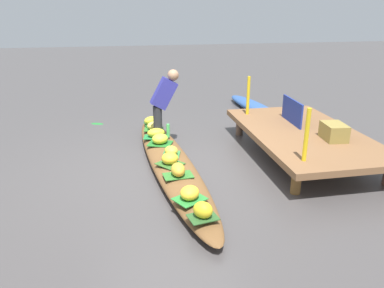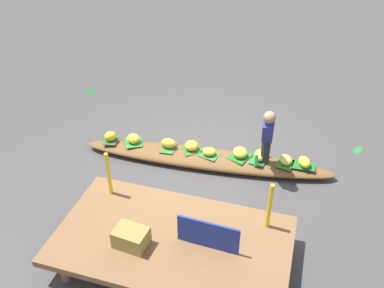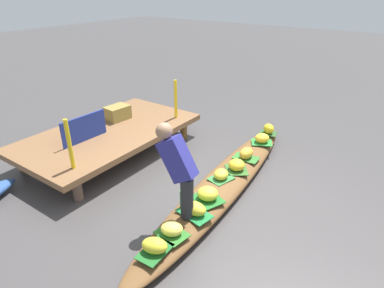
% 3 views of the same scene
% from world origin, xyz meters
% --- Properties ---
extents(canal_water, '(40.00, 40.00, 0.00)m').
position_xyz_m(canal_water, '(0.00, 0.00, 0.00)').
color(canal_water, '#474342').
rests_on(canal_water, ground).
extents(dock_platform, '(3.20, 1.80, 0.45)m').
position_xyz_m(dock_platform, '(-0.14, 2.31, 0.39)').
color(dock_platform, brown).
rests_on(dock_platform, ground).
extents(vendor_boat, '(4.69, 1.01, 0.22)m').
position_xyz_m(vendor_boat, '(0.00, 0.00, 0.11)').
color(vendor_boat, brown).
rests_on(vendor_boat, ground).
extents(leaf_mat_0, '(0.41, 0.28, 0.01)m').
position_xyz_m(leaf_mat_0, '(-1.74, -0.15, 0.22)').
color(leaf_mat_0, '#206526').
rests_on(leaf_mat_0, vendor_boat).
extents(banana_bunch_0, '(0.29, 0.34, 0.16)m').
position_xyz_m(banana_bunch_0, '(-1.74, -0.15, 0.31)').
color(banana_bunch_0, yellow).
rests_on(banana_bunch_0, vendor_boat).
extents(leaf_mat_1, '(0.34, 0.48, 0.01)m').
position_xyz_m(leaf_mat_1, '(-0.96, -0.13, 0.22)').
color(leaf_mat_1, '#1E7638').
rests_on(leaf_mat_1, vendor_boat).
extents(banana_bunch_1, '(0.22, 0.32, 0.16)m').
position_xyz_m(banana_bunch_1, '(-0.96, -0.13, 0.30)').
color(banana_bunch_1, gold).
rests_on(banana_bunch_1, vendor_boat).
extents(leaf_mat_2, '(0.46, 0.49, 0.01)m').
position_xyz_m(leaf_mat_2, '(-0.60, -0.10, 0.22)').
color(leaf_mat_2, '#226B27').
rests_on(leaf_mat_2, vendor_boat).
extents(banana_bunch_2, '(0.35, 0.37, 0.18)m').
position_xyz_m(banana_bunch_2, '(-0.60, -0.10, 0.31)').
color(banana_bunch_2, yellow).
rests_on(banana_bunch_2, vendor_boat).
extents(leaf_mat_3, '(0.33, 0.40, 0.01)m').
position_xyz_m(leaf_mat_3, '(-1.42, -0.13, 0.22)').
color(leaf_mat_3, '#2F7529').
rests_on(leaf_mat_3, vendor_boat).
extents(banana_bunch_3, '(0.30, 0.32, 0.15)m').
position_xyz_m(banana_bunch_3, '(-1.42, -0.13, 0.30)').
color(banana_bunch_3, '#F9E258').
rests_on(banana_bunch_3, vendor_boat).
extents(leaf_mat_4, '(0.44, 0.46, 0.01)m').
position_xyz_m(leaf_mat_4, '(1.43, 0.04, 0.22)').
color(leaf_mat_4, '#2B8434').
rests_on(leaf_mat_4, vendor_boat).
extents(banana_bunch_4, '(0.35, 0.34, 0.17)m').
position_xyz_m(banana_bunch_4, '(1.43, 0.04, 0.31)').
color(banana_bunch_4, yellow).
rests_on(banana_bunch_4, vendor_boat).
extents(leaf_mat_5, '(0.29, 0.43, 0.01)m').
position_xyz_m(leaf_mat_5, '(0.73, 0.01, 0.22)').
color(leaf_mat_5, '#31732B').
rests_on(leaf_mat_5, vendor_boat).
extents(banana_bunch_5, '(0.30, 0.21, 0.18)m').
position_xyz_m(banana_bunch_5, '(0.73, 0.01, 0.31)').
color(banana_bunch_5, gold).
rests_on(banana_bunch_5, vendor_boat).
extents(leaf_mat_6, '(0.30, 0.36, 0.01)m').
position_xyz_m(leaf_mat_6, '(1.87, 0.11, 0.22)').
color(leaf_mat_6, '#2C5627').
rests_on(leaf_mat_6, vendor_boat).
extents(banana_bunch_6, '(0.30, 0.30, 0.19)m').
position_xyz_m(banana_bunch_6, '(1.87, 0.11, 0.32)').
color(banana_bunch_6, yellow).
rests_on(banana_bunch_6, vendor_boat).
extents(leaf_mat_7, '(0.40, 0.35, 0.01)m').
position_xyz_m(leaf_mat_7, '(-0.06, 0.02, 0.22)').
color(leaf_mat_7, '#367A39').
rests_on(leaf_mat_7, vendor_boat).
extents(banana_bunch_7, '(0.27, 0.24, 0.14)m').
position_xyz_m(banana_bunch_7, '(-0.06, 0.02, 0.30)').
color(banana_bunch_7, yellow).
rests_on(banana_bunch_7, vendor_boat).
extents(leaf_mat_8, '(0.47, 0.47, 0.01)m').
position_xyz_m(leaf_mat_8, '(0.30, -0.05, 0.22)').
color(leaf_mat_8, '#346527').
rests_on(leaf_mat_8, vendor_boat).
extents(banana_bunch_8, '(0.27, 0.27, 0.18)m').
position_xyz_m(banana_bunch_8, '(0.30, -0.05, 0.31)').
color(banana_bunch_8, yellow).
rests_on(banana_bunch_8, vendor_boat).
extents(vendor_person, '(0.22, 0.53, 1.19)m').
position_xyz_m(vendor_person, '(-1.06, 0.03, 0.90)').
color(vendor_person, '#28282D').
rests_on(vendor_person, vendor_boat).
extents(water_bottle, '(0.06, 0.06, 0.25)m').
position_xyz_m(water_bottle, '(-0.93, 0.08, 0.34)').
color(water_bottle, '#4EBE60').
rests_on(water_bottle, vendor_boat).
extents(market_banner, '(0.84, 0.06, 0.43)m').
position_xyz_m(market_banner, '(-0.64, 2.31, 0.67)').
color(market_banner, navy).
rests_on(market_banner, dock_platform).
extents(railing_post_west, '(0.06, 0.06, 0.75)m').
position_xyz_m(railing_post_west, '(-1.34, 1.71, 0.82)').
color(railing_post_west, yellow).
rests_on(railing_post_west, dock_platform).
extents(railing_post_east, '(0.06, 0.06, 0.75)m').
position_xyz_m(railing_post_east, '(1.06, 1.71, 0.82)').
color(railing_post_east, yellow).
rests_on(railing_post_east, dock_platform).
extents(produce_crate, '(0.47, 0.36, 0.26)m').
position_xyz_m(produce_crate, '(0.34, 2.58, 0.58)').
color(produce_crate, olive).
rests_on(produce_crate, dock_platform).
extents(drifting_plant_0, '(0.24, 0.32, 0.01)m').
position_xyz_m(drifting_plant_0, '(-2.73, -1.27, 0.00)').
color(drifting_plant_0, '#247B31').
rests_on(drifting_plant_0, ground).
extents(drifting_plant_1, '(0.25, 0.35, 0.01)m').
position_xyz_m(drifting_plant_1, '(3.45, -1.96, 0.00)').
color(drifting_plant_1, '#156621').
rests_on(drifting_plant_1, ground).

